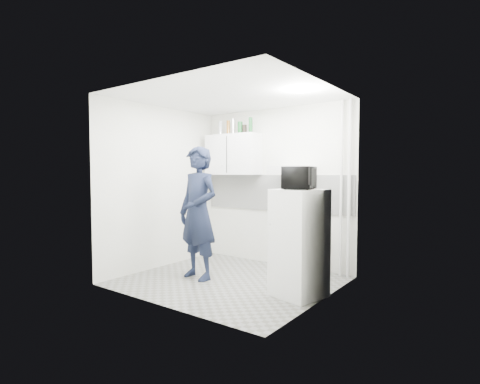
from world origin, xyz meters
The scene contains 23 objects.
floor centered at (0.00, 0.00, 0.00)m, with size 2.80×2.80×0.00m, color slate.
ceiling centered at (0.00, 0.00, 2.60)m, with size 2.80×2.80×0.00m, color white.
wall_back centered at (0.00, 1.25, 1.30)m, with size 2.80×2.80×0.00m, color silver.
wall_left centered at (-1.40, 0.00, 1.30)m, with size 2.60×2.60×0.00m, color silver.
wall_right centered at (1.40, 0.00, 1.30)m, with size 2.60×2.60×0.00m, color silver.
person centered at (-0.44, -0.16, 0.96)m, with size 0.70×0.46×1.91m, color black.
stove centered at (0.57, 1.00, 0.43)m, with size 0.54×0.54×0.86m, color silver.
fridge centered at (1.10, 0.00, 0.67)m, with size 0.55×0.55×1.33m, color white.
stove_top centered at (0.57, 1.00, 0.87)m, with size 0.51×0.51×0.03m, color black.
saucepan centered at (0.50, 1.00, 0.93)m, with size 0.17×0.17×0.09m, color silver.
microwave centered at (1.10, 0.00, 1.47)m, with size 0.34×0.50×0.28m, color black.
bottle_b centered at (-1.03, 1.07, 2.32)m, with size 0.06×0.06×0.25m, color #B2B7BC.
bottle_c centered at (-0.85, 1.07, 2.32)m, with size 0.06×0.06×0.25m, color brown.
bottle_d centered at (-0.75, 1.07, 2.33)m, with size 0.06×0.06×0.27m, color silver.
canister_a centered at (-0.59, 1.07, 2.30)m, with size 0.08×0.08×0.21m, color #144C1E.
canister_b centered at (-0.50, 1.07, 2.27)m, with size 0.08×0.08×0.15m, color black.
bottle_e centered at (-0.37, 1.07, 2.33)m, with size 0.07×0.07×0.26m, color #144C1E.
upper_cabinet centered at (-0.75, 1.07, 1.85)m, with size 1.00×0.35×0.70m, color white.
range_hood centered at (0.45, 1.00, 1.57)m, with size 0.60×0.50×0.14m, color silver.
backsplash centered at (0.00, 1.24, 1.20)m, with size 2.74×0.03×0.60m, color white.
pipe_a centered at (1.30, 1.17, 1.30)m, with size 0.05×0.05×2.60m, color silver.
pipe_b centered at (1.18, 1.17, 1.30)m, with size 0.04×0.04×2.60m, color silver.
ceiling_spot_fixture centered at (1.00, 0.20, 2.57)m, with size 0.10×0.10×0.02m, color white.
Camera 1 is at (3.23, -4.14, 1.54)m, focal length 28.00 mm.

